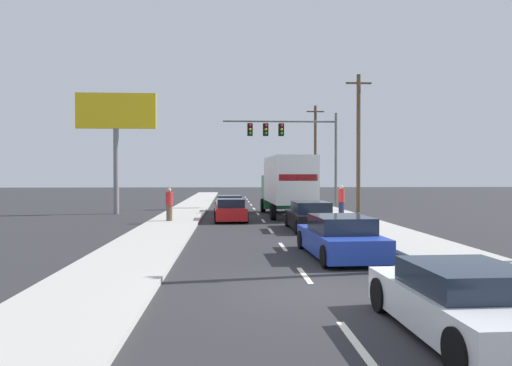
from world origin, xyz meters
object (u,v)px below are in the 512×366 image
Objects in this scene: pedestrian_mid_block at (341,201)px; car_blue at (340,238)px; car_white at (464,303)px; box_truck at (286,183)px; utility_pole_mid at (358,142)px; pedestrian_near_corner at (169,204)px; car_tan at (229,205)px; roadside_billboard at (116,125)px; car_black at (310,217)px; utility_pole_far at (315,152)px; car_red at (230,211)px; traffic_signal_mast at (286,136)px.

car_blue is at bearing -103.40° from pedestrian_mid_block.
box_truck is at bearing 90.33° from car_white.
utility_pole_mid reaches higher than pedestrian_near_corner.
car_blue is 2.54× the size of pedestrian_mid_block.
car_white is (0.25, -7.61, -0.06)m from car_blue.
roadside_billboard is at bearing -174.70° from car_tan.
car_tan is 11.65m from car_black.
utility_pole_far is 21.12m from pedestrian_mid_block.
car_blue is (3.48, -18.56, 0.05)m from car_tan.
car_blue is (3.42, -12.46, 0.03)m from car_red.
car_white is 28.39m from roadside_billboard.
box_truck reaches higher than pedestrian_mid_block.
car_red is at bearing -113.35° from traffic_signal_mast.
car_tan is 5.18m from box_truck.
traffic_signal_mast reaches higher than car_white.
car_red reaches higher than car_tan.
traffic_signal_mast is at bearing 88.72° from car_white.
traffic_signal_mast reaches higher than car_blue.
car_tan is 2.37× the size of pedestrian_near_corner.
car_red is 0.47× the size of box_truck.
car_red is at bearing 100.35° from car_white.
car_black is at bearing -116.75° from pedestrian_mid_block.
traffic_signal_mast is at bearing 87.65° from car_blue.
car_black reaches higher than car_white.
roadside_billboard is (-11.37, 10.31, 5.37)m from car_black.
car_tan is 8.59m from pedestrian_mid_block.
pedestrian_mid_block is at bearing -39.66° from car_tan.
box_truck is at bearing 89.56° from car_blue.
car_blue is 0.53× the size of traffic_signal_mast.
utility_pole_far is (-0.25, 15.47, 0.03)m from utility_pole_mid.
box_truck reaches higher than pedestrian_near_corner.
pedestrian_near_corner is 10.01m from pedestrian_mid_block.
box_truck reaches higher than car_black.
roadside_billboard reaches higher than car_tan.
roadside_billboard is at bearing 161.39° from pedestrian_mid_block.
car_black is at bearing -115.91° from utility_pole_mid.
car_blue is at bearing -59.01° from pedestrian_near_corner.
car_black reaches higher than car_tan.
car_blue is 1.14× the size of car_white.
car_red is 6.59m from pedestrian_mid_block.
pedestrian_near_corner reaches higher than car_black.
car_white is at bearing -89.67° from box_truck.
car_tan is 1.01× the size of car_white.
roadside_billboard is at bearing 121.72° from car_blue.
utility_pole_far is at bearing 79.29° from car_black.
car_white is 2.22× the size of pedestrian_mid_block.
car_white is (3.73, -26.18, -0.01)m from car_tan.
box_truck is 7.98m from pedestrian_near_corner.
box_truck is 8.19m from traffic_signal_mast.
traffic_signal_mast is (0.59, 14.96, 5.00)m from car_black.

